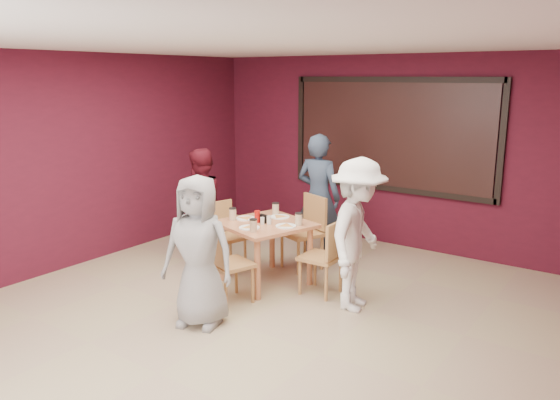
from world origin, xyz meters
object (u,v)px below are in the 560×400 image
Objects in this scene: chair_right at (327,253)px; diner_right at (358,235)px; diner_front at (198,251)px; diner_back at (319,197)px; chair_front at (225,260)px; dining_table at (265,230)px; chair_back at (307,228)px; diner_left at (200,206)px; chair_left at (223,232)px.

diner_right reaches higher than chair_right.
diner_front is 2.50m from diner_back.
chair_right is (0.79, 0.87, -0.00)m from chair_front.
chair_front is at bearing -132.18° from chair_right.
dining_table is at bearing -172.95° from chair_right.
chair_back is 0.58× the size of diner_right.
chair_right is (0.81, 0.10, -0.17)m from dining_table.
diner_left is at bearing 178.96° from chair_right.
diner_back is 1.74m from diner_right.
diner_back reaches higher than dining_table.
diner_right is at bearing -15.58° from chair_right.
diner_left reaches higher than chair_front.
chair_left is 1.57m from chair_right.
chair_back is 0.55× the size of diner_back.
diner_right reaches higher than chair_back.
dining_table is 1.32m from diner_front.
diner_left is (-2.02, 0.04, 0.27)m from chair_right.
chair_right is 2.03m from diner_left.
diner_right is (0.45, -0.13, 0.33)m from chair_right.
diner_back reaches higher than chair_left.
chair_front is 0.93× the size of chair_back.
chair_right is at bearing 46.08° from diner_front.
diner_back is 1.05× the size of diner_right.
diner_back reaches higher than diner_right.
chair_back is (0.12, 0.76, -0.12)m from dining_table.
dining_table is 0.78m from chair_left.
diner_left is (-1.23, -1.06, -0.09)m from diner_back.
diner_right is at bearing -34.46° from chair_back.
diner_left is at bearing 173.54° from dining_table.
diner_left is at bearing 76.19° from diner_right.
chair_left is at bearing 79.07° from diner_left.
diner_left is (-1.21, 0.14, 0.11)m from dining_table.
diner_front is 0.89× the size of diner_back.
chair_back is 1.10m from chair_left.
chair_left is at bearing -142.62° from chair_back.
chair_right is (0.69, -0.66, -0.04)m from chair_back.
diner_back is at bearing 35.44° from diner_right.
diner_front is (0.03, -2.06, 0.23)m from chair_back.
chair_left is (-0.76, 0.09, -0.17)m from dining_table.
diner_right reaches higher than chair_left.
chair_left is 0.53× the size of diner_right.
diner_left is at bearing 173.96° from chair_left.
chair_right reaches higher than chair_left.
diner_right reaches higher than diner_left.
diner_right is (2.02, -0.12, 0.33)m from chair_left.
diner_left is 2.47m from diner_right.
chair_front is 0.57× the size of diner_front.
diner_left reaches higher than dining_table.
chair_front is at bearing -47.75° from chair_left.
dining_table is 1.36× the size of chair_front.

